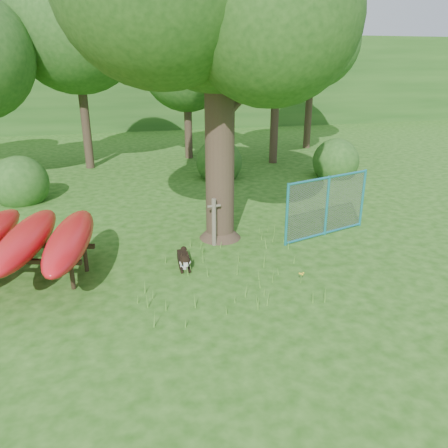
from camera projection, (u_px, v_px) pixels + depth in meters
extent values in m
plane|color=#1C4C0F|center=(229.00, 292.00, 8.67)|extent=(80.00, 80.00, 0.00)
cylinder|color=#34261C|center=(220.00, 129.00, 10.40)|extent=(0.83, 0.83, 5.61)
cone|color=#34261C|center=(220.00, 227.00, 11.28)|extent=(1.24, 1.24, 0.56)
sphere|color=#1C4413|center=(268.00, 4.00, 10.59)|extent=(4.04, 4.04, 4.04)
sphere|color=#1C4413|center=(272.00, 16.00, 8.64)|extent=(3.59, 3.59, 3.59)
cylinder|color=#34261C|center=(245.00, 94.00, 10.38)|extent=(1.48, 0.96, 1.19)
cylinder|color=#34261C|center=(193.00, 74.00, 9.95)|extent=(1.30, 0.63, 1.15)
cylinder|color=brown|center=(214.00, 222.00, 10.70)|extent=(0.12, 0.12, 1.21)
cylinder|color=brown|center=(214.00, 206.00, 10.55)|extent=(0.33, 0.10, 0.07)
cylinder|color=black|center=(72.00, 276.00, 8.71)|extent=(0.11, 0.11, 0.57)
cylinder|color=black|center=(86.00, 259.00, 9.46)|extent=(0.11, 0.11, 0.57)
cube|color=black|center=(17.00, 245.00, 9.41)|extent=(3.29, 1.07, 0.09)
ellipsoid|color=red|center=(26.00, 239.00, 8.91)|extent=(1.31, 3.49, 0.54)
ellipsoid|color=red|center=(70.00, 239.00, 8.87)|extent=(1.19, 3.48, 0.54)
cube|color=black|center=(183.00, 259.00, 9.88)|extent=(0.27, 0.64, 0.22)
cube|color=silver|center=(184.00, 264.00, 9.64)|extent=(0.21, 0.14, 0.20)
sphere|color=black|center=(185.00, 260.00, 9.43)|extent=(0.23, 0.23, 0.23)
cube|color=silver|center=(186.00, 264.00, 9.34)|extent=(0.10, 0.13, 0.08)
sphere|color=silver|center=(182.00, 263.00, 9.41)|extent=(0.11, 0.11, 0.11)
sphere|color=silver|center=(188.00, 262.00, 9.44)|extent=(0.11, 0.11, 0.11)
cone|color=black|center=(182.00, 255.00, 9.41)|extent=(0.10, 0.12, 0.11)
cone|color=black|center=(188.00, 254.00, 9.43)|extent=(0.09, 0.11, 0.11)
cylinder|color=black|center=(182.00, 270.00, 9.52)|extent=(0.08, 0.27, 0.06)
cylinder|color=black|center=(189.00, 269.00, 9.55)|extent=(0.08, 0.27, 0.06)
sphere|color=black|center=(184.00, 249.00, 10.17)|extent=(0.14, 0.14, 0.14)
torus|color=blue|center=(185.00, 261.00, 9.51)|extent=(0.23, 0.08, 0.23)
cylinder|color=teal|center=(287.00, 215.00, 10.62)|extent=(0.09, 0.09, 1.60)
cylinder|color=teal|center=(327.00, 206.00, 11.28)|extent=(0.09, 0.09, 1.60)
cylinder|color=teal|center=(363.00, 198.00, 11.94)|extent=(0.09, 0.09, 1.60)
cylinder|color=teal|center=(329.00, 177.00, 11.01)|extent=(2.56, 0.86, 0.06)
cylinder|color=teal|center=(325.00, 233.00, 11.54)|extent=(2.56, 0.86, 0.06)
plane|color=gray|center=(327.00, 206.00, 11.28)|extent=(2.54, 0.80, 2.66)
cylinder|color=#518B2D|center=(301.00, 278.00, 9.00)|extent=(0.02, 0.02, 0.21)
sphere|color=yellow|center=(301.00, 274.00, 8.96)|extent=(0.04, 0.04, 0.04)
sphere|color=yellow|center=(303.00, 273.00, 8.98)|extent=(0.04, 0.04, 0.04)
sphere|color=yellow|center=(300.00, 273.00, 9.00)|extent=(0.04, 0.04, 0.04)
sphere|color=yellow|center=(302.00, 275.00, 8.93)|extent=(0.04, 0.04, 0.04)
sphere|color=yellow|center=(300.00, 274.00, 8.94)|extent=(0.04, 0.04, 0.04)
cylinder|color=#34261C|center=(84.00, 105.00, 17.95)|extent=(0.36, 0.36, 5.25)
sphere|color=#214E19|center=(75.00, 25.00, 16.90)|extent=(5.20, 5.20, 5.20)
cylinder|color=#34261C|center=(188.00, 116.00, 20.15)|extent=(0.36, 0.36, 3.85)
sphere|color=#214E19|center=(187.00, 66.00, 19.38)|extent=(4.00, 4.00, 4.00)
cylinder|color=#34261C|center=(275.00, 109.00, 18.98)|extent=(0.36, 0.36, 4.76)
sphere|color=#214E19|center=(278.00, 41.00, 18.03)|extent=(4.80, 4.80, 4.80)
cylinder|color=#34261C|center=(309.00, 100.00, 22.38)|extent=(0.36, 0.36, 4.90)
sphere|color=#214E19|center=(313.00, 41.00, 21.40)|extent=(4.60, 4.60, 4.60)
sphere|color=#214E19|center=(23.00, 201.00, 14.32)|extent=(1.80, 1.80, 1.80)
sphere|color=#214E19|center=(334.00, 176.00, 17.44)|extent=(1.80, 1.80, 1.80)
sphere|color=#214E19|center=(219.00, 177.00, 17.30)|extent=(1.80, 1.80, 1.80)
cube|color=#214E19|center=(134.00, 80.00, 33.04)|extent=(80.00, 12.00, 6.00)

